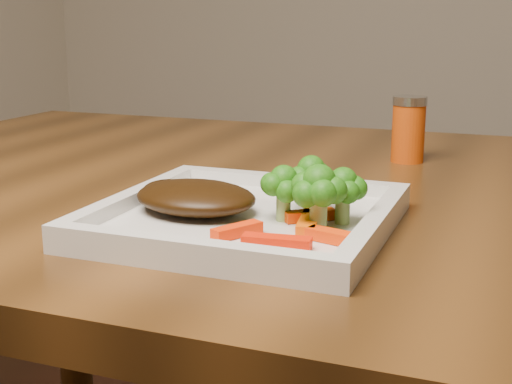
% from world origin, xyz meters
% --- Properties ---
extents(plate, '(0.27, 0.27, 0.01)m').
position_xyz_m(plate, '(-0.14, -0.31, 0.76)').
color(plate, silver).
rests_on(plate, dining_table).
extents(steak, '(0.14, 0.12, 0.03)m').
position_xyz_m(steak, '(-0.20, -0.32, 0.78)').
color(steak, black).
rests_on(steak, plate).
extents(broccoli_0, '(0.07, 0.07, 0.07)m').
position_xyz_m(broccoli_0, '(-0.09, -0.27, 0.80)').
color(broccoli_0, '#216A11').
rests_on(broccoli_0, plate).
extents(broccoli_1, '(0.07, 0.07, 0.06)m').
position_xyz_m(broccoli_1, '(-0.05, -0.30, 0.79)').
color(broccoli_1, '#126210').
rests_on(broccoli_1, plate).
extents(broccoli_2, '(0.07, 0.07, 0.06)m').
position_xyz_m(broccoli_2, '(-0.07, -0.33, 0.79)').
color(broccoli_2, '#1B5E0F').
rests_on(broccoli_2, plate).
extents(broccoli_3, '(0.06, 0.06, 0.06)m').
position_xyz_m(broccoli_3, '(-0.11, -0.31, 0.79)').
color(broccoli_3, '#276911').
rests_on(broccoli_3, plate).
extents(carrot_0, '(0.06, 0.02, 0.01)m').
position_xyz_m(carrot_0, '(-0.08, -0.39, 0.77)').
color(carrot_0, red).
rests_on(carrot_0, plate).
extents(carrot_1, '(0.06, 0.03, 0.01)m').
position_xyz_m(carrot_1, '(-0.04, -0.36, 0.77)').
color(carrot_1, '#FF3A04').
rests_on(carrot_1, plate).
extents(carrot_2, '(0.04, 0.05, 0.01)m').
position_xyz_m(carrot_2, '(-0.13, -0.38, 0.77)').
color(carrot_2, '#FF3004').
rests_on(carrot_2, plate).
extents(carrot_5, '(0.03, 0.07, 0.01)m').
position_xyz_m(carrot_5, '(-0.08, -0.33, 0.77)').
color(carrot_5, '#FF5B04').
rests_on(carrot_5, plate).
extents(carrot_6, '(0.05, 0.04, 0.01)m').
position_xyz_m(carrot_6, '(-0.08, -0.31, 0.77)').
color(carrot_6, '#D53903').
rests_on(carrot_6, plate).
extents(spice_shaker, '(0.05, 0.05, 0.09)m').
position_xyz_m(spice_shaker, '(-0.05, 0.07, 0.80)').
color(spice_shaker, '#C2430A').
rests_on(spice_shaker, dining_table).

